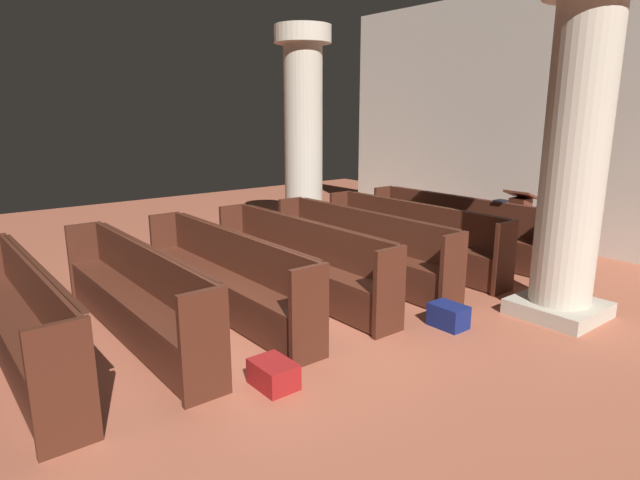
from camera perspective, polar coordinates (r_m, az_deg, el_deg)
The scene contains 15 objects.
ground_plane at distance 6.10m, azimuth -5.75°, elevation -9.28°, with size 19.20×19.20×0.00m, color #AD5B42.
back_wall at distance 10.26m, azimuth 24.35°, elevation 11.81°, with size 10.00×0.16×4.50m, color beige.
pew_row_0 at distance 9.21m, azimuth 14.20°, elevation 1.64°, with size 3.38×0.47×0.97m.
pew_row_1 at distance 8.39m, azimuth 9.71°, elevation 0.71°, with size 3.38×0.46×0.97m.
pew_row_2 at distance 7.63m, azimuth 4.28°, elevation -0.42°, with size 3.38×0.46×0.97m.
pew_row_3 at distance 6.96m, azimuth -2.26°, elevation -1.78°, with size 3.38×0.47×0.97m.
pew_row_4 at distance 6.41m, azimuth -10.07°, elevation -3.36°, with size 3.38×0.46×0.97m.
pew_row_5 at distance 6.00m, azimuth -19.19°, elevation -5.12°, with size 3.38×0.47×0.97m.
pew_row_6 at distance 5.76m, azimuth -29.40°, elevation -6.93°, with size 3.38×0.46×0.97m.
pillar_aisle_side at distance 6.61m, azimuth 25.71°, elevation 8.96°, with size 1.01×1.01×3.82m.
pillar_far_side at distance 9.87m, azimuth -1.79°, elevation 11.39°, with size 1.01×1.01×3.82m.
lectern at distance 9.63m, azimuth 20.45°, elevation 1.30°, with size 0.48×0.45×1.08m.
hymn_book at distance 8.88m, azimuth 18.78°, elevation 3.97°, with size 0.16×0.19×0.03m, color black.
kneeler_box_navy at distance 6.21m, azimuth 13.57°, elevation -7.89°, with size 0.41×0.28×0.26m, color navy.
kneeler_box_red at distance 4.85m, azimuth -5.00°, elevation -14.10°, with size 0.42×0.31×0.23m, color maroon.
Camera 1 is at (4.74, -3.02, 2.37)m, focal length 29.92 mm.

